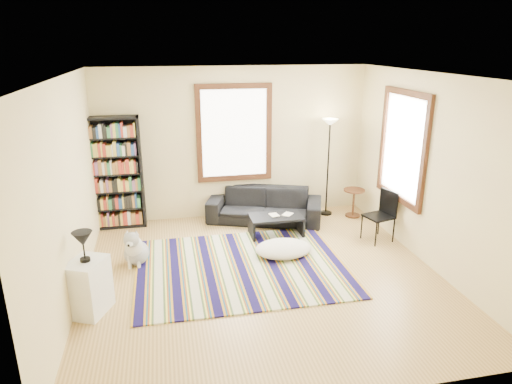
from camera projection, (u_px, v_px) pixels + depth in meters
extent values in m
cube|color=tan|center=(263.00, 278.00, 6.60)|extent=(5.00, 5.00, 0.10)
cube|color=white|center=(264.00, 71.00, 5.69)|extent=(5.00, 5.00, 0.10)
cube|color=#D0B78C|center=(234.00, 143.00, 8.52)|extent=(5.00, 0.10, 2.80)
cube|color=#D0B78C|center=(331.00, 271.00, 3.78)|extent=(5.00, 0.10, 2.80)
cube|color=#D0B78C|center=(63.00, 195.00, 5.66)|extent=(0.10, 5.00, 2.80)
cube|color=#D0B78C|center=(434.00, 172.00, 6.64)|extent=(0.10, 5.00, 2.80)
cube|color=white|center=(234.00, 133.00, 8.38)|extent=(1.20, 0.06, 1.60)
cube|color=white|center=(403.00, 147.00, 7.30)|extent=(0.06, 1.20, 1.60)
cube|color=#120C3F|center=(241.00, 267.00, 6.80)|extent=(3.07, 2.46, 0.02)
imported|color=black|center=(265.00, 205.00, 8.49)|extent=(2.24, 1.47, 0.61)
cube|color=black|center=(116.00, 173.00, 8.02)|extent=(0.90, 0.30, 2.00)
cube|color=black|center=(276.00, 225.00, 7.88)|extent=(0.93, 0.55, 0.36)
imported|color=beige|center=(270.00, 216.00, 7.80)|extent=(0.21, 0.17, 0.02)
imported|color=beige|center=(284.00, 214.00, 7.90)|extent=(0.24, 0.25, 0.02)
ellipsoid|color=white|center=(283.00, 249.00, 7.16)|extent=(1.08, 0.97, 0.22)
cylinder|color=#3F1F0F|center=(353.00, 203.00, 8.71)|extent=(0.47, 0.47, 0.54)
cube|color=black|center=(379.00, 216.00, 7.60)|extent=(0.51, 0.50, 0.86)
cube|color=white|center=(89.00, 287.00, 5.58)|extent=(0.55, 0.61, 0.70)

